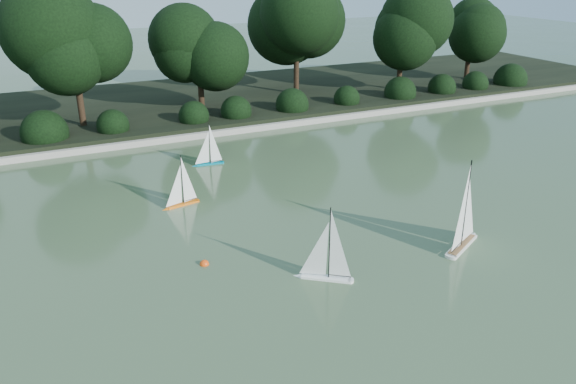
{
  "coord_description": "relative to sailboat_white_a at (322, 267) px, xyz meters",
  "views": [
    {
      "loc": [
        -4.49,
        -7.2,
        5.08
      ],
      "look_at": [
        0.03,
        2.34,
        0.7
      ],
      "focal_mm": 35.0,
      "sensor_mm": 36.0,
      "label": 1
    }
  ],
  "objects": [
    {
      "name": "ground",
      "position": [
        0.4,
        -0.1,
        -0.23
      ],
      "size": [
        80.0,
        80.0,
        0.0
      ],
      "primitive_type": "plane",
      "color": "#35482B",
      "rests_on": "ground"
    },
    {
      "name": "pond_coping",
      "position": [
        0.4,
        8.9,
        -0.14
      ],
      "size": [
        40.0,
        0.35,
        0.18
      ],
      "primitive_type": "cube",
      "color": "gray",
      "rests_on": "ground"
    },
    {
      "name": "far_bank",
      "position": [
        0.4,
        12.9,
        -0.08
      ],
      "size": [
        40.0,
        8.0,
        0.3
      ],
      "primitive_type": "cube",
      "color": "black",
      "rests_on": "ground"
    },
    {
      "name": "tree_line",
      "position": [
        1.63,
        11.34,
        2.41
      ],
      "size": [
        26.31,
        3.93,
        4.39
      ],
      "color": "black",
      "rests_on": "ground"
    },
    {
      "name": "shrub_hedge",
      "position": [
        0.4,
        9.8,
        0.22
      ],
      "size": [
        29.1,
        1.1,
        1.1
      ],
      "color": "black",
      "rests_on": "ground"
    },
    {
      "name": "sailboat_white_a",
      "position": [
        0.0,
        0.0,
        0.0
      ],
      "size": [
        0.93,
        0.75,
        1.45
      ],
      "color": "white",
      "rests_on": "ground"
    },
    {
      "name": "sailboat_white_b",
      "position": [
        3.07,
        -0.08,
        0.06
      ],
      "size": [
        1.29,
        0.81,
        1.88
      ],
      "color": "silver",
      "rests_on": "ground"
    },
    {
      "name": "sailboat_orange",
      "position": [
        -1.38,
        4.07,
        -0.03
      ],
      "size": [
        0.92,
        0.32,
        1.25
      ],
      "color": "orange",
      "rests_on": "ground"
    },
    {
      "name": "sailboat_teal",
      "position": [
        0.0,
        6.42,
        -0.04
      ],
      "size": [
        0.89,
        0.21,
        1.21
      ],
      "color": "#017B95",
      "rests_on": "ground"
    },
    {
      "name": "race_buoy",
      "position": [
        -1.68,
        1.33,
        -0.23
      ],
      "size": [
        0.17,
        0.17,
        0.17
      ],
      "primitive_type": "sphere",
      "color": "#F6490C",
      "rests_on": "ground"
    }
  ]
}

